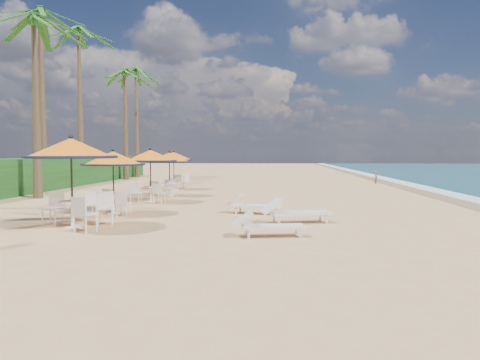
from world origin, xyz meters
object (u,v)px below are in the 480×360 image
object	(u,v)px
station_4	(175,161)
lounger_near	(266,225)
station_1	(112,166)
lounger_far	(251,204)
station_0	(73,159)
station_2	(150,162)
lounger_mid	(293,211)
station_3	(169,163)

from	to	relation	value
station_4	lounger_near	world-z (taller)	station_4
station_1	station_4	bearing A→B (deg)	90.88
lounger_near	lounger_far	world-z (taller)	lounger_far
lounger_far	lounger_near	bearing A→B (deg)	-69.31
station_0	lounger_near	distance (m)	5.74
station_1	station_2	distance (m)	3.95
lounger_mid	station_2	bearing A→B (deg)	120.41
station_4	lounger_mid	world-z (taller)	station_4
lounger_near	station_3	bearing A→B (deg)	104.65
station_0	lounger_near	world-z (taller)	station_0
station_3	station_0	bearing A→B (deg)	-92.80
station_1	lounger_mid	bearing A→B (deg)	-14.38
station_4	station_0	bearing A→B (deg)	-89.54
station_0	station_2	bearing A→B (deg)	87.19
station_4	station_1	bearing A→B (deg)	-89.12
station_1	lounger_near	distance (m)	6.80
station_3	lounger_mid	distance (m)	10.24
station_1	station_3	distance (m)	6.84
station_1	station_4	size ratio (longest dim) A/B	1.01
station_2	lounger_mid	world-z (taller)	station_2
station_3	station_4	world-z (taller)	station_4
station_1	lounger_far	size ratio (longest dim) A/B	1.12
station_3	lounger_mid	size ratio (longest dim) A/B	1.01
station_0	station_1	world-z (taller)	station_0
station_2	lounger_near	size ratio (longest dim) A/B	1.22
station_0	station_3	distance (m)	9.83
station_0	lounger_near	size ratio (longest dim) A/B	1.38
station_1	station_2	bearing A→B (deg)	85.89
station_1	lounger_mid	world-z (taller)	station_1
station_4	station_2	bearing A→B (deg)	-86.36
lounger_near	lounger_mid	xyz separation A→B (m)	(0.79, 2.38, 0.05)
station_0	station_4	xyz separation A→B (m)	(-0.11, 14.08, -0.29)
station_1	station_3	xyz separation A→B (m)	(0.42, 6.82, -0.03)
station_3	station_4	xyz separation A→B (m)	(-0.59, 4.27, 0.02)
lounger_mid	lounger_far	xyz separation A→B (m)	(-1.37, 2.07, -0.03)
station_0	lounger_far	distance (m)	6.18
station_2	station_3	bearing A→B (deg)	87.22
station_0	station_1	size ratio (longest dim) A/B	1.17
station_1	station_0	bearing A→B (deg)	-91.09
station_1	lounger_near	size ratio (longest dim) A/B	1.18
station_0	station_1	bearing A→B (deg)	88.91
station_1	lounger_near	bearing A→B (deg)	-36.40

